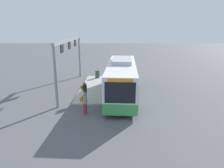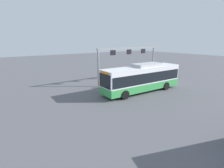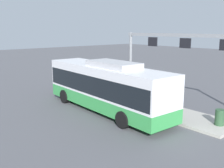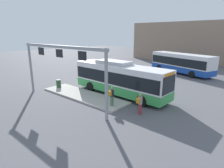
% 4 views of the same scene
% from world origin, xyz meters
% --- Properties ---
extents(ground_plane, '(120.00, 120.00, 0.00)m').
position_xyz_m(ground_plane, '(0.00, 0.00, 0.00)').
color(ground_plane, '#56565B').
extents(platform_curb, '(10.00, 2.80, 0.16)m').
position_xyz_m(platform_curb, '(-2.45, -2.81, 0.08)').
color(platform_curb, '#B2ADA3').
rests_on(platform_curb, ground).
extents(bus_main, '(10.83, 2.98, 3.46)m').
position_xyz_m(bus_main, '(-0.01, 0.00, 1.81)').
color(bus_main, green).
rests_on(bus_main, ground).
extents(person_boarding, '(0.38, 0.55, 1.67)m').
position_xyz_m(person_boarding, '(4.28, -2.83, 0.89)').
color(person_boarding, maroon).
rests_on(person_boarding, ground).
extents(person_waiting_near, '(0.35, 0.53, 1.67)m').
position_xyz_m(person_waiting_near, '(1.71, -3.20, 1.05)').
color(person_waiting_near, '#476B4C').
rests_on(person_waiting_near, platform_curb).
extents(platform_sign_gantry, '(11.31, 0.24, 5.20)m').
position_xyz_m(platform_sign_gantry, '(-2.46, -5.25, 3.85)').
color(platform_sign_gantry, gray).
rests_on(platform_sign_gantry, ground).
extents(trash_bin, '(0.52, 0.52, 0.90)m').
position_xyz_m(trash_bin, '(-6.59, -2.88, 0.61)').
color(trash_bin, '#2D5133').
rests_on(trash_bin, platform_curb).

